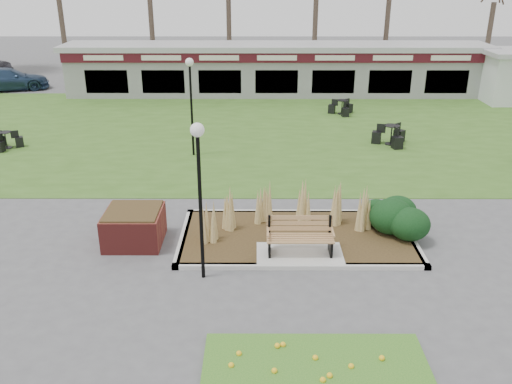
{
  "coord_description": "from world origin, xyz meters",
  "views": [
    {
      "loc": [
        -1.09,
        -12.08,
        6.86
      ],
      "look_at": [
        -1.12,
        2.0,
        1.06
      ],
      "focal_mm": 38.0,
      "sensor_mm": 36.0,
      "label": 1
    }
  ],
  "objects_px": {
    "park_bench": "(300,235)",
    "lamp_post_near_left": "(199,168)",
    "brick_planter": "(134,226)",
    "car_blue": "(8,79)",
    "bistro_set_a": "(6,143)",
    "bistro_set_b": "(342,109)",
    "food_pavilion": "(276,69)",
    "lamp_post_mid_left": "(191,86)",
    "bistro_set_d": "(391,138)"
  },
  "relations": [
    {
      "from": "food_pavilion",
      "to": "bistro_set_d",
      "type": "relative_size",
      "value": 16.24
    },
    {
      "from": "lamp_post_near_left",
      "to": "lamp_post_mid_left",
      "type": "xyz_separation_m",
      "value": [
        -1.24,
        9.23,
        -0.0
      ]
    },
    {
      "from": "brick_planter",
      "to": "bistro_set_b",
      "type": "relative_size",
      "value": 1.13
    },
    {
      "from": "brick_planter",
      "to": "lamp_post_near_left",
      "type": "distance_m",
      "value": 3.55
    },
    {
      "from": "car_blue",
      "to": "lamp_post_near_left",
      "type": "bearing_deg",
      "value": -166.99
    },
    {
      "from": "food_pavilion",
      "to": "bistro_set_d",
      "type": "bearing_deg",
      "value": -65.76
    },
    {
      "from": "bistro_set_d",
      "to": "lamp_post_mid_left",
      "type": "bearing_deg",
      "value": -170.05
    },
    {
      "from": "brick_planter",
      "to": "bistro_set_d",
      "type": "bearing_deg",
      "value": 44.73
    },
    {
      "from": "lamp_post_near_left",
      "to": "bistro_set_b",
      "type": "relative_size",
      "value": 2.88
    },
    {
      "from": "bistro_set_a",
      "to": "food_pavilion",
      "type": "bearing_deg",
      "value": 42.94
    },
    {
      "from": "car_blue",
      "to": "bistro_set_b",
      "type": "bearing_deg",
      "value": -126.46
    },
    {
      "from": "lamp_post_mid_left",
      "to": "bistro_set_a",
      "type": "height_order",
      "value": "lamp_post_mid_left"
    },
    {
      "from": "bistro_set_d",
      "to": "bistro_set_b",
      "type": "bearing_deg",
      "value": 104.28
    },
    {
      "from": "brick_planter",
      "to": "bistro_set_a",
      "type": "distance_m",
      "value": 10.9
    },
    {
      "from": "brick_planter",
      "to": "bistro_set_b",
      "type": "bearing_deg",
      "value": 61.5
    },
    {
      "from": "car_blue",
      "to": "food_pavilion",
      "type": "bearing_deg",
      "value": -113.14
    },
    {
      "from": "park_bench",
      "to": "lamp_post_mid_left",
      "type": "bearing_deg",
      "value": 113.89
    },
    {
      "from": "bistro_set_b",
      "to": "bistro_set_d",
      "type": "relative_size",
      "value": 0.88
    },
    {
      "from": "park_bench",
      "to": "bistro_set_b",
      "type": "height_order",
      "value": "park_bench"
    },
    {
      "from": "lamp_post_mid_left",
      "to": "bistro_set_b",
      "type": "distance_m",
      "value": 9.86
    },
    {
      "from": "lamp_post_near_left",
      "to": "bistro_set_a",
      "type": "xyz_separation_m",
      "value": [
        -9.07,
        10.11,
        -2.54
      ]
    },
    {
      "from": "park_bench",
      "to": "bistro_set_a",
      "type": "distance_m",
      "value": 14.6
    },
    {
      "from": "food_pavilion",
      "to": "car_blue",
      "type": "distance_m",
      "value": 16.33
    },
    {
      "from": "park_bench",
      "to": "lamp_post_near_left",
      "type": "height_order",
      "value": "lamp_post_near_left"
    },
    {
      "from": "car_blue",
      "to": "lamp_post_mid_left",
      "type": "bearing_deg",
      "value": -154.31
    },
    {
      "from": "lamp_post_near_left",
      "to": "bistro_set_a",
      "type": "relative_size",
      "value": 2.98
    },
    {
      "from": "lamp_post_mid_left",
      "to": "bistro_set_b",
      "type": "relative_size",
      "value": 2.88
    },
    {
      "from": "lamp_post_near_left",
      "to": "bistro_set_a",
      "type": "bearing_deg",
      "value": 131.89
    },
    {
      "from": "lamp_post_near_left",
      "to": "bistro_set_d",
      "type": "height_order",
      "value": "lamp_post_near_left"
    },
    {
      "from": "food_pavilion",
      "to": "bistro_set_d",
      "type": "height_order",
      "value": "food_pavilion"
    },
    {
      "from": "park_bench",
      "to": "bistro_set_b",
      "type": "distance_m",
      "value": 15.15
    },
    {
      "from": "lamp_post_mid_left",
      "to": "park_bench",
      "type": "bearing_deg",
      "value": -66.11
    },
    {
      "from": "park_bench",
      "to": "lamp_post_mid_left",
      "type": "xyz_separation_m",
      "value": [
        -3.62,
        8.18,
        2.2
      ]
    },
    {
      "from": "brick_planter",
      "to": "car_blue",
      "type": "relative_size",
      "value": 0.32
    },
    {
      "from": "car_blue",
      "to": "bistro_set_d",
      "type": "bearing_deg",
      "value": -137.63
    },
    {
      "from": "park_bench",
      "to": "bistro_set_a",
      "type": "xyz_separation_m",
      "value": [
        -11.45,
        9.06,
        -0.34
      ]
    },
    {
      "from": "lamp_post_mid_left",
      "to": "car_blue",
      "type": "bearing_deg",
      "value": 135.19
    },
    {
      "from": "brick_planter",
      "to": "lamp_post_mid_left",
      "type": "height_order",
      "value": "lamp_post_mid_left"
    },
    {
      "from": "brick_planter",
      "to": "lamp_post_mid_left",
      "type": "bearing_deg",
      "value": 84.04
    },
    {
      "from": "bistro_set_b",
      "to": "lamp_post_near_left",
      "type": "bearing_deg",
      "value": -109.5
    },
    {
      "from": "park_bench",
      "to": "lamp_post_mid_left",
      "type": "relative_size",
      "value": 0.45
    },
    {
      "from": "food_pavilion",
      "to": "lamp_post_mid_left",
      "type": "height_order",
      "value": "lamp_post_mid_left"
    },
    {
      "from": "park_bench",
      "to": "lamp_post_mid_left",
      "type": "distance_m",
      "value": 9.21
    },
    {
      "from": "lamp_post_mid_left",
      "to": "car_blue",
      "type": "height_order",
      "value": "lamp_post_mid_left"
    },
    {
      "from": "brick_planter",
      "to": "bistro_set_a",
      "type": "bearing_deg",
      "value": 130.31
    },
    {
      "from": "lamp_post_near_left",
      "to": "car_blue",
      "type": "relative_size",
      "value": 0.83
    },
    {
      "from": "lamp_post_near_left",
      "to": "bistro_set_a",
      "type": "distance_m",
      "value": 13.81
    },
    {
      "from": "park_bench",
      "to": "food_pavilion",
      "type": "height_order",
      "value": "food_pavilion"
    },
    {
      "from": "bistro_set_a",
      "to": "park_bench",
      "type": "bearing_deg",
      "value": -38.35
    },
    {
      "from": "lamp_post_mid_left",
      "to": "bistro_set_d",
      "type": "distance_m",
      "value": 8.66
    }
  ]
}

